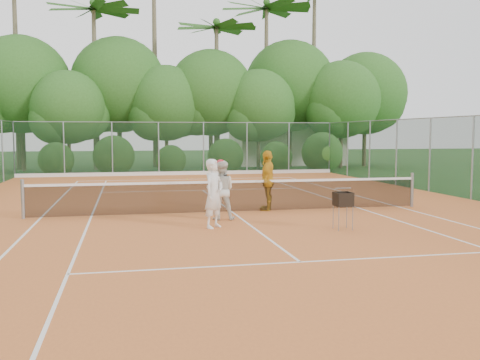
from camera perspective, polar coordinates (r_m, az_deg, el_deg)
name	(u,v)px	position (r m, az deg, el deg)	size (l,w,h in m)	color
ground	(232,213)	(16.13, -0.81, -3.53)	(120.00, 120.00, 0.00)	#1E4217
clay_court	(232,213)	(16.13, -0.82, -3.50)	(18.00, 36.00, 0.02)	#CB6A2F
club_building	(286,145)	(41.46, 4.93, 3.75)	(8.00, 5.00, 3.00)	beige
tennis_net	(232,195)	(16.06, -0.82, -1.65)	(11.97, 0.10, 1.10)	gray
player_white	(214,194)	(13.40, -2.81, -1.45)	(0.63, 0.42, 1.74)	silver
player_center_grp	(221,190)	(14.69, -2.06, -1.07)	(0.90, 0.76, 1.66)	beige
player_yellow	(268,180)	(16.47, 2.96, -0.04)	(1.09, 0.45, 1.85)	gold
ball_hopper	(343,200)	(13.41, 10.94, -2.10)	(0.40, 0.40, 0.93)	gray
stray_ball_a	(117,185)	(24.75, -13.04, -0.55)	(0.07, 0.07, 0.07)	#D5E535
stray_ball_b	(187,179)	(27.43, -5.66, 0.08)	(0.07, 0.07, 0.07)	yellow
stray_ball_c	(294,181)	(26.33, 5.80, -0.12)	(0.07, 0.07, 0.07)	#BBD130
court_markings	(232,212)	(16.13, -0.82, -3.45)	(11.03, 23.83, 0.01)	white
fence_back	(181,149)	(30.81, -6.28, 3.35)	(18.07, 0.07, 3.00)	#19381E
tropical_treeline	(194,92)	(36.25, -4.90, 9.29)	(32.10, 8.49, 15.03)	brown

